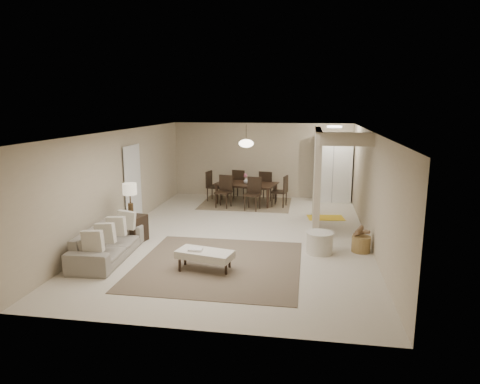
% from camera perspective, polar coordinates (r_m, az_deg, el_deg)
% --- Properties ---
extents(floor, '(9.00, 9.00, 0.00)m').
position_cam_1_polar(floor, '(10.43, 0.06, -5.76)').
color(floor, beige).
rests_on(floor, ground).
extents(ceiling, '(9.00, 9.00, 0.00)m').
position_cam_1_polar(ceiling, '(9.97, 0.06, 8.08)').
color(ceiling, white).
rests_on(ceiling, back_wall).
extents(back_wall, '(6.00, 0.00, 6.00)m').
position_cam_1_polar(back_wall, '(14.53, 2.88, 4.25)').
color(back_wall, tan).
rests_on(back_wall, floor).
extents(left_wall, '(0.00, 9.00, 9.00)m').
position_cam_1_polar(left_wall, '(11.00, -15.56, 1.43)').
color(left_wall, tan).
rests_on(left_wall, floor).
extents(right_wall, '(0.00, 9.00, 9.00)m').
position_cam_1_polar(right_wall, '(10.10, 17.11, 0.45)').
color(right_wall, tan).
rests_on(right_wall, floor).
extents(partition, '(0.15, 2.50, 2.50)m').
position_cam_1_polar(partition, '(11.24, 10.19, 1.88)').
color(partition, tan).
rests_on(partition, floor).
extents(doorway, '(0.04, 0.90, 2.04)m').
position_cam_1_polar(doorway, '(11.57, -14.14, 0.83)').
color(doorway, black).
rests_on(doorway, floor).
extents(pantry_cabinet, '(1.20, 0.55, 2.10)m').
position_cam_1_polar(pantry_cabinet, '(14.15, 12.23, 2.98)').
color(pantry_cabinet, white).
rests_on(pantry_cabinet, floor).
extents(flush_light, '(0.44, 0.44, 0.05)m').
position_cam_1_polar(flush_light, '(13.06, 12.48, 8.49)').
color(flush_light, white).
rests_on(flush_light, ceiling).
extents(living_rug, '(3.20, 3.20, 0.01)m').
position_cam_1_polar(living_rug, '(8.59, -2.89, -9.63)').
color(living_rug, brown).
rests_on(living_rug, floor).
extents(sofa, '(2.18, 0.96, 0.62)m').
position_cam_1_polar(sofa, '(9.24, -17.29, -6.61)').
color(sofa, gray).
rests_on(sofa, floor).
extents(ottoman_bench, '(1.15, 0.71, 0.38)m').
position_cam_1_polar(ottoman_bench, '(8.26, -4.72, -8.34)').
color(ottoman_bench, beige).
rests_on(ottoman_bench, living_rug).
extents(side_table, '(0.67, 0.67, 0.61)m').
position_cam_1_polar(side_table, '(10.20, -14.23, -4.76)').
color(side_table, black).
rests_on(side_table, floor).
extents(table_lamp, '(0.32, 0.32, 0.76)m').
position_cam_1_polar(table_lamp, '(9.99, -14.48, 0.01)').
color(table_lamp, '#47341E').
rests_on(table_lamp, side_table).
extents(round_pouf, '(0.58, 0.58, 0.45)m').
position_cam_1_polar(round_pouf, '(9.32, 10.55, -6.66)').
color(round_pouf, beige).
rests_on(round_pouf, floor).
extents(wicker_basket, '(0.42, 0.42, 0.34)m').
position_cam_1_polar(wicker_basket, '(9.61, 15.84, -6.70)').
color(wicker_basket, olive).
rests_on(wicker_basket, floor).
extents(dining_rug, '(2.80, 2.10, 0.01)m').
position_cam_1_polar(dining_rug, '(13.65, 0.81, -1.53)').
color(dining_rug, '#816C50').
rests_on(dining_rug, floor).
extents(dining_table, '(2.05, 1.41, 0.66)m').
position_cam_1_polar(dining_table, '(13.58, 0.81, -0.20)').
color(dining_table, black).
rests_on(dining_table, dining_rug).
extents(dining_chairs, '(2.66, 2.14, 0.98)m').
position_cam_1_polar(dining_chairs, '(13.54, 0.81, 0.46)').
color(dining_chairs, black).
rests_on(dining_chairs, dining_rug).
extents(vase, '(0.21, 0.21, 0.17)m').
position_cam_1_polar(vase, '(13.50, 0.82, 1.52)').
color(vase, silver).
rests_on(vase, dining_table).
extents(yellow_mat, '(1.06, 0.74, 0.01)m').
position_cam_1_polar(yellow_mat, '(12.20, 11.36, -3.38)').
color(yellow_mat, yellow).
rests_on(yellow_mat, floor).
extents(pendant_light, '(0.46, 0.46, 0.71)m').
position_cam_1_polar(pendant_light, '(13.34, 0.83, 6.50)').
color(pendant_light, '#47341E').
rests_on(pendant_light, ceiling).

